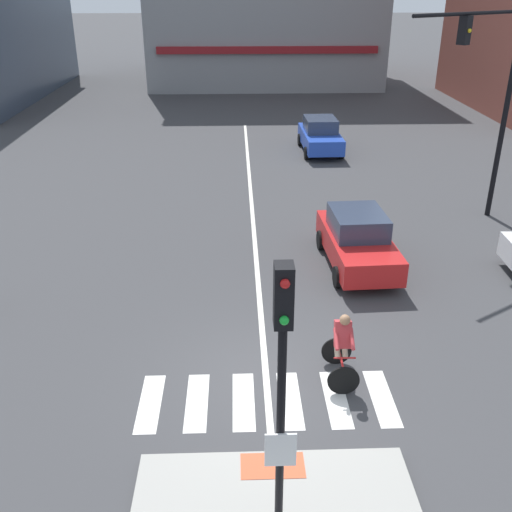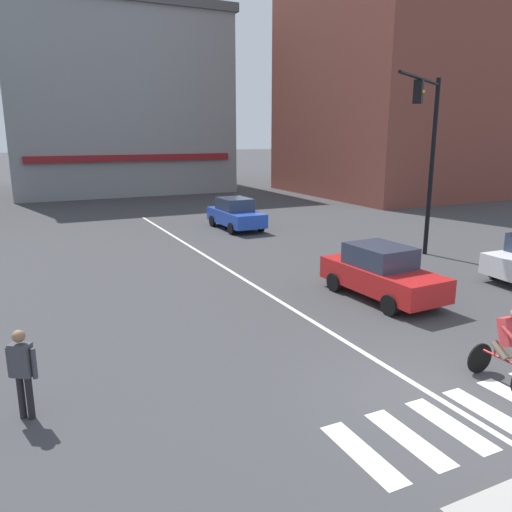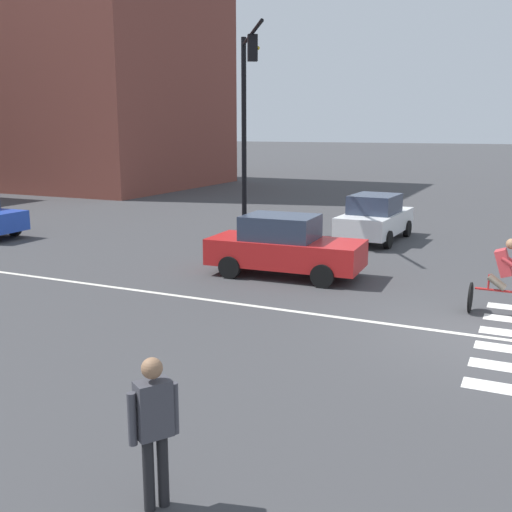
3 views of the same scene
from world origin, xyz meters
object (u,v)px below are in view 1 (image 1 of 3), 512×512
Objects in this scene: car_blue_eastbound_distant at (320,135)px; cyclist at (342,346)px; car_red_eastbound_mid at (357,240)px; signal_pole at (282,388)px; traffic_light_mast at (493,86)px.

car_blue_eastbound_distant is 18.28m from cyclist.
car_blue_eastbound_distant is 12.68m from car_red_eastbound_mid.
signal_pole is 1.08× the size of car_red_eastbound_mid.
traffic_light_mast is (7.72, 12.81, 1.73)m from signal_pole.
car_red_eastbound_mid is 2.49× the size of cyclist.
car_red_eastbound_mid is (-4.75, -3.41, -3.79)m from traffic_light_mast.
cyclist is at bearing -124.57° from traffic_light_mast.
traffic_light_mast is 10.82m from car_blue_eastbound_distant.
signal_pole is 4.65m from cyclist.
signal_pole is at bearing -112.08° from cyclist.
signal_pole is at bearing -107.54° from car_red_eastbound_mid.
car_red_eastbound_mid is at bearing -144.33° from traffic_light_mast.
car_blue_eastbound_distant is at bearing 87.17° from car_red_eastbound_mid.
car_blue_eastbound_distant is (-4.13, 9.25, -3.79)m from traffic_light_mast.
car_red_eastbound_mid is at bearing -92.83° from car_blue_eastbound_distant.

